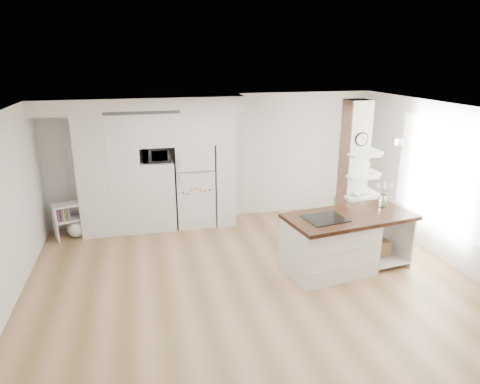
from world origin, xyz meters
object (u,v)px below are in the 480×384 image
at_px(bookshelf, 73,223).
at_px(floor_plant_a, 403,237).
at_px(refrigerator, 194,185).
at_px(kitchen_island, 335,243).

height_order(bookshelf, floor_plant_a, bookshelf).
bearing_deg(refrigerator, floor_plant_a, -32.36).
height_order(refrigerator, bookshelf, refrigerator).
distance_m(refrigerator, bookshelf, 2.52).
bearing_deg(bookshelf, kitchen_island, -49.10).
xyz_separation_m(refrigerator, kitchen_island, (1.98, -2.62, -0.38)).
bearing_deg(bookshelf, floor_plant_a, -39.20).
distance_m(refrigerator, floor_plant_a, 4.22).
height_order(refrigerator, kitchen_island, refrigerator).
bearing_deg(kitchen_island, bookshelf, 142.49).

